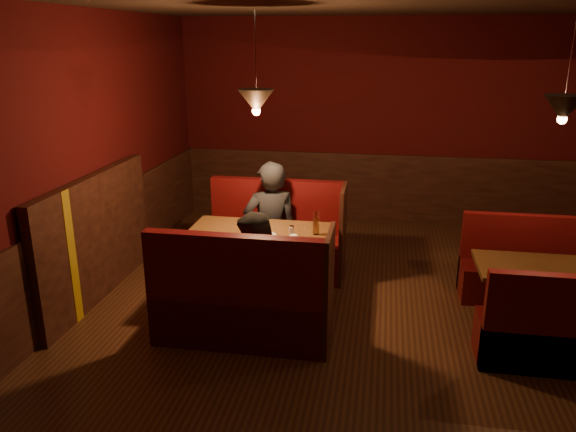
% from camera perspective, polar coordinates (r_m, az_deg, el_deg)
% --- Properties ---
extents(room, '(6.02, 7.02, 2.92)m').
position_cam_1_polar(room, '(4.92, 6.62, -0.95)').
color(room, '#3D2012').
rests_on(room, ground).
extents(main_table, '(1.43, 0.87, 1.00)m').
position_cam_1_polar(main_table, '(5.65, -2.85, -3.34)').
color(main_table, '#543416').
rests_on(main_table, ground).
extents(main_bench_far, '(1.57, 0.56, 1.07)m').
position_cam_1_polar(main_bench_far, '(6.47, -1.12, -2.87)').
color(main_bench_far, '#4E060A').
rests_on(main_bench_far, ground).
extents(main_bench_near, '(1.57, 0.56, 1.07)m').
position_cam_1_polar(main_bench_near, '(5.02, -4.67, -9.27)').
color(main_bench_near, '#4E060A').
rests_on(main_bench_near, ground).
extents(second_table, '(1.11, 0.71, 0.63)m').
position_cam_1_polar(second_table, '(5.66, 24.05, -6.24)').
color(second_table, '#543416').
rests_on(second_table, ground).
extents(second_bench_far, '(1.23, 0.46, 0.88)m').
position_cam_1_polar(second_bench_far, '(6.33, 22.70, -5.38)').
color(second_bench_far, '#4E060A').
rests_on(second_bench_far, ground).
extents(second_bench_near, '(1.23, 0.46, 0.88)m').
position_cam_1_polar(second_bench_near, '(5.17, 25.76, -11.06)').
color(second_bench_near, '#4E060A').
rests_on(second_bench_near, ground).
extents(diner_a, '(0.71, 0.58, 1.69)m').
position_cam_1_polar(diner_a, '(6.21, -1.80, 1.12)').
color(diner_a, black).
rests_on(diner_a, ground).
extents(diner_b, '(0.84, 0.72, 1.49)m').
position_cam_1_polar(diner_b, '(5.03, -3.03, -4.14)').
color(diner_b, black).
rests_on(diner_b, ground).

